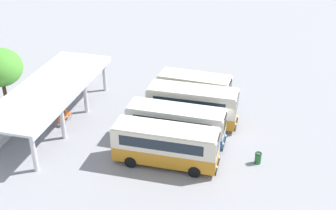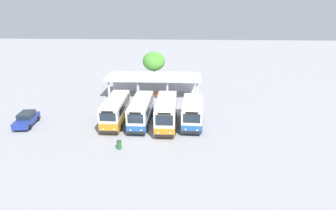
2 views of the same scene
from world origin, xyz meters
name	(u,v)px [view 1 (image 1 of 2)]	position (x,y,z in m)	size (l,w,h in m)	color
ground_plane	(213,141)	(0.00, 0.00, 0.00)	(180.00, 180.00, 0.00)	#939399
city_bus_nearest_orange	(166,144)	(-3.85, 2.95, 1.74)	(2.34, 7.82, 3.13)	black
city_bus_second_in_row	(176,123)	(-0.73, 2.93, 1.71)	(2.34, 7.88, 3.07)	black
city_bus_middle_cream	(192,104)	(2.39, 2.26, 1.84)	(2.43, 7.70, 3.33)	black
city_bus_fourth_amber	(195,89)	(5.51, 2.71, 1.71)	(2.69, 6.72, 3.08)	black
terminal_canopy	(44,94)	(-0.25, 14.58, 2.61)	(14.76, 5.26, 3.40)	silver
waiting_chair_end_by_column	(61,121)	(-0.87, 12.99, 0.52)	(0.45, 0.45, 0.86)	slate
waiting_chair_second_from_end	(63,117)	(-0.22, 13.13, 0.52)	(0.45, 0.45, 0.86)	slate
waiting_chair_middle_seat	(68,113)	(0.44, 13.00, 0.52)	(0.45, 0.45, 0.86)	slate
roadside_tree_behind_canopy	(0,68)	(-0.61, 18.16, 4.77)	(3.78, 3.78, 6.40)	brown
litter_bin_apron	(258,158)	(-2.05, -3.68, 0.46)	(0.49, 0.49, 0.90)	#266633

